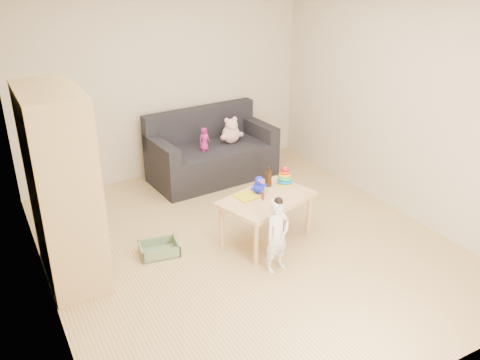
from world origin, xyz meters
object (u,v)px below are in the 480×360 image
wardrobe (62,188)px  toddler (277,236)px  sofa (213,162)px  play_table (266,219)px

wardrobe → toddler: bearing=-26.5°
sofa → play_table: play_table is taller
wardrobe → play_table: size_ratio=1.88×
sofa → wardrobe: bearing=-151.5°
wardrobe → play_table: (1.97, -0.35, -0.66)m
play_table → toddler: toddler is taller
sofa → toddler: 2.34m
wardrobe → sofa: bearing=33.0°
sofa → toddler: size_ratio=2.23×
sofa → play_table: (-0.21, -1.77, 0.02)m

